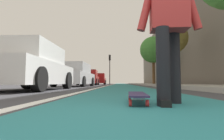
% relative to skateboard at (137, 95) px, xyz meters
% --- Properties ---
extents(ground_plane, '(80.00, 80.00, 0.00)m').
position_rel_skateboard_xyz_m(ground_plane, '(8.73, -0.06, -0.09)').
color(ground_plane, '#38383D').
extents(bike_lane_paint, '(56.00, 2.21, 0.00)m').
position_rel_skateboard_xyz_m(bike_lane_paint, '(22.73, -0.06, -0.09)').
color(bike_lane_paint, '#237075').
rests_on(bike_lane_paint, ground).
extents(lane_stripe_white, '(52.00, 0.16, 0.01)m').
position_rel_skateboard_xyz_m(lane_stripe_white, '(18.73, 1.20, -0.09)').
color(lane_stripe_white, silver).
rests_on(lane_stripe_white, ground).
extents(sidewalk_curb, '(52.00, 3.20, 0.14)m').
position_rel_skateboard_xyz_m(sidewalk_curb, '(16.73, -3.65, -0.02)').
color(sidewalk_curb, '#9E9B93').
rests_on(sidewalk_curb, ground).
extents(building_facade, '(40.00, 1.20, 8.66)m').
position_rel_skateboard_xyz_m(building_facade, '(20.73, -6.27, 4.23)').
color(building_facade, '#6A6257').
rests_on(building_facade, ground).
extents(skateboard, '(0.85, 0.24, 0.11)m').
position_rel_skateboard_xyz_m(skateboard, '(0.00, 0.00, 0.00)').
color(skateboard, red).
rests_on(skateboard, ground).
extents(skater_person, '(0.45, 0.72, 1.64)m').
position_rel_skateboard_xyz_m(skater_person, '(-0.15, -0.35, 0.84)').
color(skater_person, black).
rests_on(skater_person, ground).
extents(parked_car_near, '(4.02, 1.87, 1.49)m').
position_rel_skateboard_xyz_m(parked_car_near, '(3.53, 3.09, 0.62)').
color(parked_car_near, silver).
rests_on(parked_car_near, ground).
extents(parked_car_mid, '(4.25, 2.06, 1.47)m').
position_rel_skateboard_xyz_m(parked_car_mid, '(9.07, 3.08, 0.61)').
color(parked_car_mid, '#B7B7BC').
rests_on(parked_car_mid, ground).
extents(parked_car_far, '(4.21, 2.06, 1.49)m').
position_rel_skateboard_xyz_m(parked_car_far, '(15.41, 3.29, 0.63)').
color(parked_car_far, maroon).
rests_on(parked_car_far, ground).
extents(parked_car_end, '(4.54, 2.15, 1.49)m').
position_rel_skateboard_xyz_m(parked_car_end, '(22.00, 3.11, 0.63)').
color(parked_car_end, maroon).
rests_on(parked_car_end, ground).
extents(traffic_light, '(0.33, 0.28, 4.27)m').
position_rel_skateboard_xyz_m(traffic_light, '(23.07, 1.60, 2.85)').
color(traffic_light, '#2D2D2D').
rests_on(traffic_light, ground).
extents(street_tree_mid, '(2.08, 2.08, 4.22)m').
position_rel_skateboard_xyz_m(street_tree_mid, '(9.46, -3.25, 3.05)').
color(street_tree_mid, brown).
rests_on(street_tree_mid, ground).
extents(street_tree_far, '(2.69, 2.69, 4.94)m').
position_rel_skateboard_xyz_m(street_tree_far, '(15.76, -3.25, 3.48)').
color(street_tree_far, brown).
rests_on(street_tree_far, ground).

